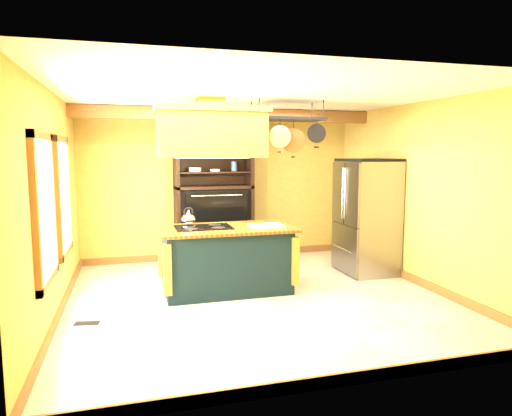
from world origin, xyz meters
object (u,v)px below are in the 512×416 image
kitchen_island (226,258)px  hutch (213,211)px  refrigerator (366,219)px  range_hood (211,131)px  pot_rack (287,126)px

kitchen_island → hutch: size_ratio=0.78×
refrigerator → hutch: hutch is taller
kitchen_island → refrigerator: bearing=8.7°
kitchen_island → range_hood: bearing=179.8°
kitchen_island → pot_rack: bearing=-0.3°
kitchen_island → refrigerator: (2.42, 0.39, 0.42)m
kitchen_island → pot_rack: size_ratio=1.72×
range_hood → hutch: size_ratio=0.63×
hutch → kitchen_island: bearing=-94.7°
range_hood → kitchen_island: bearing=0.2°
kitchen_island → hutch: 1.87m
range_hood → pot_rack: 1.11m
pot_rack → refrigerator: size_ratio=0.60×
kitchen_island → refrigerator: size_ratio=1.03×
range_hood → hutch: 2.28m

